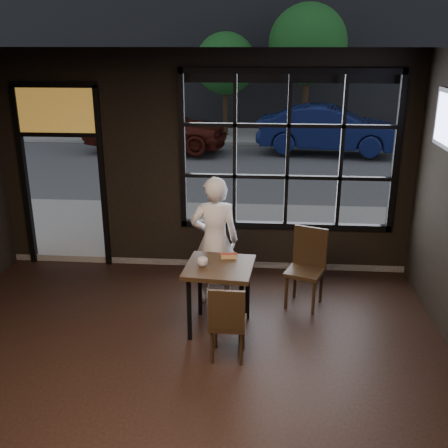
# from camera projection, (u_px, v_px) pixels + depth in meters

# --- Properties ---
(floor) EXTENTS (6.00, 7.00, 0.02)m
(floor) POSITION_uv_depth(u_px,v_px,m) (161.00, 422.00, 4.77)
(floor) COLOR black
(floor) RESTS_ON ground
(ceiling) EXTENTS (6.00, 7.00, 0.02)m
(ceiling) POSITION_uv_depth(u_px,v_px,m) (143.00, 50.00, 3.71)
(ceiling) COLOR black
(ceiling) RESTS_ON ground
(window_frame) EXTENTS (3.06, 0.12, 2.28)m
(window_frame) POSITION_uv_depth(u_px,v_px,m) (288.00, 152.00, 7.38)
(window_frame) COLOR black
(window_frame) RESTS_ON ground
(stained_transom) EXTENTS (1.20, 0.06, 0.70)m
(stained_transom) POSITION_uv_depth(u_px,v_px,m) (56.00, 110.00, 7.44)
(stained_transom) COLOR orange
(stained_transom) RESTS_ON ground
(street_asphalt) EXTENTS (60.00, 41.00, 0.04)m
(street_asphalt) POSITION_uv_depth(u_px,v_px,m) (249.00, 108.00, 27.36)
(street_asphalt) COLOR #545456
(street_asphalt) RESTS_ON ground
(cafe_table) EXTENTS (0.83, 0.83, 0.83)m
(cafe_table) POSITION_uv_depth(u_px,v_px,m) (220.00, 297.00, 6.18)
(cafe_table) COLOR black
(cafe_table) RESTS_ON floor
(chair_near) EXTENTS (0.39, 0.39, 0.88)m
(chair_near) POSITION_uv_depth(u_px,v_px,m) (228.00, 320.00, 5.62)
(chair_near) COLOR black
(chair_near) RESTS_ON floor
(chair_window) EXTENTS (0.57, 0.57, 1.02)m
(chair_window) POSITION_uv_depth(u_px,v_px,m) (305.00, 269.00, 6.70)
(chair_window) COLOR black
(chair_window) RESTS_ON floor
(man) EXTENTS (0.67, 0.48, 1.70)m
(man) POSITION_uv_depth(u_px,v_px,m) (215.00, 241.00, 6.72)
(man) COLOR silver
(man) RESTS_ON floor
(hotdog) EXTENTS (0.21, 0.10, 0.06)m
(hotdog) POSITION_uv_depth(u_px,v_px,m) (229.00, 256.00, 6.23)
(hotdog) COLOR tan
(hotdog) RESTS_ON cafe_table
(cup) EXTENTS (0.13, 0.13, 0.10)m
(cup) POSITION_uv_depth(u_px,v_px,m) (203.00, 262.00, 6.01)
(cup) COLOR silver
(cup) RESTS_ON cafe_table
(navy_car) EXTENTS (4.37, 2.03, 1.39)m
(navy_car) POSITION_uv_depth(u_px,v_px,m) (329.00, 129.00, 15.71)
(navy_car) COLOR #0E1745
(navy_car) RESTS_ON street_asphalt
(maroon_car) EXTENTS (4.48, 2.12, 1.48)m
(maroon_car) POSITION_uv_depth(u_px,v_px,m) (156.00, 126.00, 16.00)
(maroon_car) COLOR #45130D
(maroon_car) RESTS_ON street_asphalt
(tree_left) EXTENTS (2.11, 2.11, 3.60)m
(tree_left) POSITION_uv_depth(u_px,v_px,m) (226.00, 64.00, 18.05)
(tree_left) COLOR #332114
(tree_left) RESTS_ON street_asphalt
(tree_right) EXTENTS (2.65, 2.65, 4.52)m
(tree_right) POSITION_uv_depth(u_px,v_px,m) (308.00, 44.00, 17.60)
(tree_right) COLOR #332114
(tree_right) RESTS_ON street_asphalt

